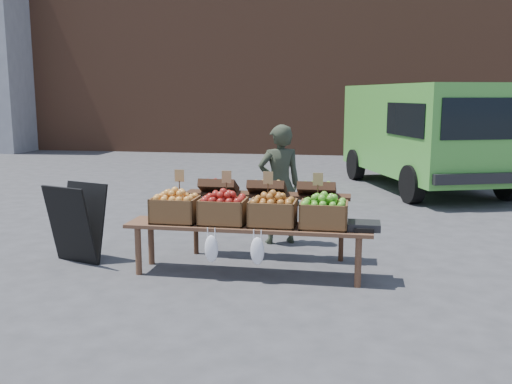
% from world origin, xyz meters
% --- Properties ---
extents(ground, '(80.00, 80.00, 0.00)m').
position_xyz_m(ground, '(0.00, 0.00, 0.00)').
color(ground, '#3F3E41').
extents(brick_building, '(24.00, 4.00, 10.00)m').
position_xyz_m(brick_building, '(0.00, 15.00, 5.00)').
color(brick_building, brown).
rests_on(brick_building, ground).
extents(delivery_van, '(3.76, 5.34, 2.18)m').
position_xyz_m(delivery_van, '(2.74, 6.61, 1.09)').
color(delivery_van, green).
rests_on(delivery_van, ground).
extents(vendor, '(0.69, 0.58, 1.59)m').
position_xyz_m(vendor, '(0.35, 1.62, 0.80)').
color(vendor, '#2E3526').
rests_on(vendor, ground).
extents(chalkboard_sign, '(0.70, 0.52, 0.95)m').
position_xyz_m(chalkboard_sign, '(-1.90, 0.32, 0.48)').
color(chalkboard_sign, black).
rests_on(chalkboard_sign, ground).
extents(back_table, '(2.10, 0.44, 1.04)m').
position_xyz_m(back_table, '(0.30, 0.90, 0.52)').
color(back_table, '#351F12').
rests_on(back_table, ground).
extents(display_bench, '(2.70, 0.56, 0.57)m').
position_xyz_m(display_bench, '(0.20, 0.18, 0.28)').
color(display_bench, brown).
rests_on(display_bench, ground).
extents(crate_golden_apples, '(0.50, 0.40, 0.28)m').
position_xyz_m(crate_golden_apples, '(-0.62, 0.18, 0.71)').
color(crate_golden_apples, gold).
rests_on(crate_golden_apples, display_bench).
extents(crate_russet_pears, '(0.50, 0.40, 0.28)m').
position_xyz_m(crate_russet_pears, '(-0.07, 0.18, 0.71)').
color(crate_russet_pears, maroon).
rests_on(crate_russet_pears, display_bench).
extents(crate_red_apples, '(0.50, 0.40, 0.28)m').
position_xyz_m(crate_red_apples, '(0.48, 0.18, 0.71)').
color(crate_red_apples, '#AB6928').
rests_on(crate_red_apples, display_bench).
extents(crate_green_apples, '(0.50, 0.40, 0.28)m').
position_xyz_m(crate_green_apples, '(1.03, 0.18, 0.71)').
color(crate_green_apples, green).
rests_on(crate_green_apples, display_bench).
extents(weighing_scale, '(0.34, 0.30, 0.08)m').
position_xyz_m(weighing_scale, '(1.45, 0.18, 0.61)').
color(weighing_scale, black).
rests_on(weighing_scale, display_bench).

